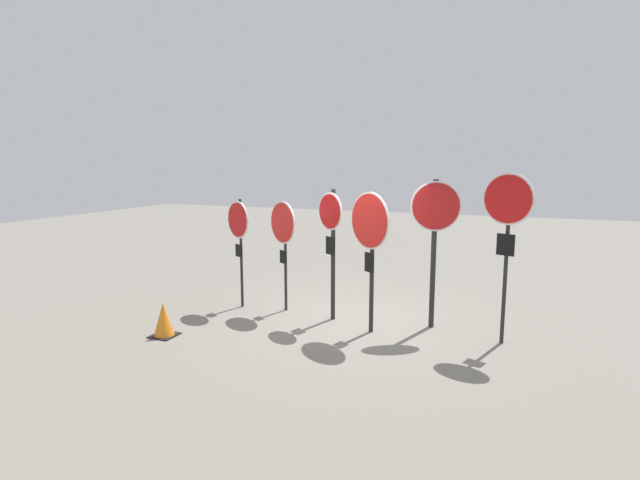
% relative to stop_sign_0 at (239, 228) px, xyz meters
% --- Properties ---
extents(ground_plane, '(40.00, 40.00, 0.00)m').
position_rel_stop_sign_0_xyz_m(ground_plane, '(2.37, -0.14, -1.58)').
color(ground_plane, gray).
extents(stop_sign_0, '(0.65, 0.36, 2.15)m').
position_rel_stop_sign_0_xyz_m(stop_sign_0, '(0.00, 0.00, 0.00)').
color(stop_sign_0, black).
rests_on(stop_sign_0, ground).
extents(stop_sign_1, '(0.71, 0.44, 2.13)m').
position_rel_stop_sign_0_xyz_m(stop_sign_1, '(0.91, 0.10, -0.00)').
color(stop_sign_1, black).
rests_on(stop_sign_1, ground).
extents(stop_sign_2, '(0.57, 0.39, 2.38)m').
position_rel_stop_sign_0_xyz_m(stop_sign_2, '(1.96, -0.07, 0.05)').
color(stop_sign_2, black).
rests_on(stop_sign_2, ground).
extents(stop_sign_3, '(0.79, 0.55, 2.38)m').
position_rel_stop_sign_0_xyz_m(stop_sign_3, '(2.79, -0.50, 0.13)').
color(stop_sign_3, black).
rests_on(stop_sign_3, ground).
extents(stop_sign_4, '(0.82, 0.28, 2.57)m').
position_rel_stop_sign_0_xyz_m(stop_sign_4, '(3.74, 0.14, 0.21)').
color(stop_sign_4, black).
rests_on(stop_sign_4, ground).
extents(stop_sign_5, '(0.75, 0.31, 2.70)m').
position_rel_stop_sign_0_xyz_m(stop_sign_5, '(4.89, -0.24, 0.43)').
color(stop_sign_5, black).
rests_on(stop_sign_5, ground).
extents(traffic_cone_0, '(0.40, 0.40, 0.57)m').
position_rel_stop_sign_0_xyz_m(traffic_cone_0, '(-0.30, -1.94, -1.30)').
color(traffic_cone_0, black).
rests_on(traffic_cone_0, ground).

